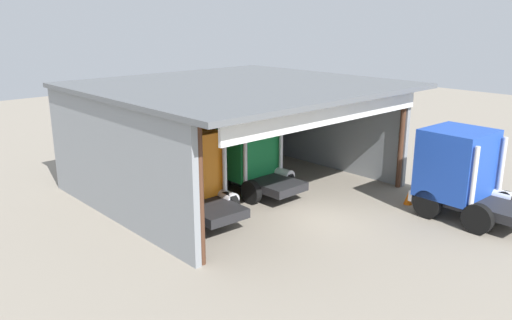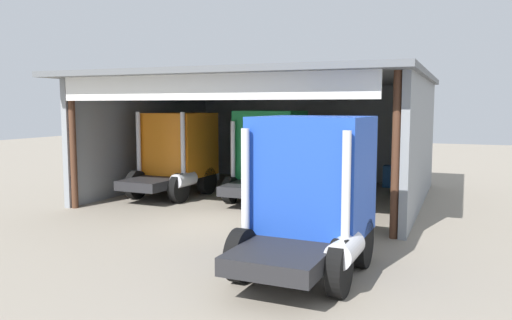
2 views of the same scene
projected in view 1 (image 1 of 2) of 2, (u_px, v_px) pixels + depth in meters
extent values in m
plane|color=gray|center=(321.00, 219.00, 20.27)|extent=(80.00, 80.00, 0.00)
cube|color=gray|center=(167.00, 121.00, 27.31)|extent=(12.01, 0.24, 4.75)
cube|color=gray|center=(112.00, 162.00, 19.55)|extent=(0.24, 10.87, 4.75)
cube|color=gray|center=(318.00, 121.00, 27.39)|extent=(0.24, 10.87, 4.75)
cube|color=slate|center=(239.00, 85.00, 22.41)|extent=(12.61, 11.96, 0.20)
cylinder|color=#4C2D1E|center=(200.00, 195.00, 15.97)|extent=(0.24, 0.24, 4.75)
cylinder|color=#4C2D1E|center=(401.00, 138.00, 23.48)|extent=(0.24, 0.24, 4.75)
cube|color=white|center=(334.00, 111.00, 18.77)|extent=(10.81, 0.12, 0.90)
cube|color=orange|center=(182.00, 163.00, 20.26)|extent=(2.47, 2.60, 2.65)
cube|color=black|center=(165.00, 146.00, 21.07)|extent=(2.02, 0.14, 0.79)
cube|color=silver|center=(167.00, 189.00, 21.60)|extent=(2.26, 0.25, 0.44)
cube|color=#232326|center=(207.00, 208.00, 19.41)|extent=(1.90, 3.11, 0.36)
cylinder|color=silver|center=(178.00, 179.00, 18.59)|extent=(0.18, 0.18, 2.95)
cylinder|color=silver|center=(225.00, 168.00, 19.92)|extent=(0.18, 0.18, 2.95)
cylinder|color=silver|center=(225.00, 196.00, 20.26)|extent=(0.61, 1.22, 0.56)
cylinder|color=black|center=(155.00, 203.00, 20.41)|extent=(0.35, 1.17, 1.15)
cylinder|color=black|center=(198.00, 192.00, 21.70)|extent=(0.35, 1.17, 1.15)
cylinder|color=black|center=(184.00, 219.00, 18.81)|extent=(0.35, 1.17, 1.15)
cylinder|color=black|center=(229.00, 206.00, 20.10)|extent=(0.35, 1.17, 1.15)
cube|color=#197F3D|center=(243.00, 144.00, 23.28)|extent=(2.46, 2.42, 2.81)
cube|color=black|center=(226.00, 129.00, 24.00)|extent=(2.06, 0.08, 0.84)
cube|color=silver|center=(226.00, 170.00, 24.56)|extent=(2.31, 0.19, 0.44)
cube|color=#232326|center=(269.00, 183.00, 22.50)|extent=(1.86, 3.08, 0.36)
cylinder|color=silver|center=(245.00, 161.00, 21.70)|extent=(0.18, 0.18, 2.66)
cylinder|color=silver|center=(281.00, 152.00, 23.15)|extent=(0.18, 0.18, 2.66)
cylinder|color=silver|center=(281.00, 174.00, 23.40)|extent=(0.57, 1.21, 0.56)
cylinder|color=black|center=(219.00, 181.00, 23.36)|extent=(0.31, 1.03, 1.03)
cylinder|color=black|center=(253.00, 171.00, 24.77)|extent=(0.31, 1.03, 1.03)
cylinder|color=black|center=(251.00, 192.00, 21.85)|extent=(0.31, 1.03, 1.03)
cylinder|color=black|center=(285.00, 182.00, 23.25)|extent=(0.31, 1.03, 1.03)
cube|color=#1E47B7|center=(456.00, 163.00, 20.20)|extent=(2.54, 2.39, 2.70)
cube|color=black|center=(431.00, 146.00, 20.93)|extent=(2.10, 0.13, 0.81)
cube|color=silver|center=(426.00, 190.00, 21.48)|extent=(2.35, 0.24, 0.44)
cube|color=#232326|center=(492.00, 207.00, 19.43)|extent=(1.94, 2.96, 0.36)
cylinder|color=silver|center=(474.00, 182.00, 18.62)|extent=(0.18, 0.18, 2.71)
cylinder|color=silver|center=(501.00, 171.00, 20.02)|extent=(0.18, 0.18, 2.71)
cylinder|color=silver|center=(498.00, 196.00, 20.31)|extent=(0.60, 1.22, 0.56)
cylinder|color=black|center=(427.00, 204.00, 20.29)|extent=(0.34, 1.16, 1.15)
cylinder|color=black|center=(455.00, 192.00, 21.66)|extent=(0.34, 1.16, 1.15)
cylinder|color=black|center=(477.00, 219.00, 18.79)|extent=(0.34, 1.16, 1.15)
cylinder|color=black|center=(504.00, 205.00, 20.16)|extent=(0.34, 1.16, 1.15)
cylinder|color=#B21E19|center=(210.00, 154.00, 28.31)|extent=(0.58, 0.58, 0.87)
cube|color=#1E59A5|center=(245.00, 145.00, 29.90)|extent=(0.90, 0.60, 1.00)
cone|color=orange|center=(408.00, 198.00, 21.83)|extent=(0.36, 0.36, 0.56)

